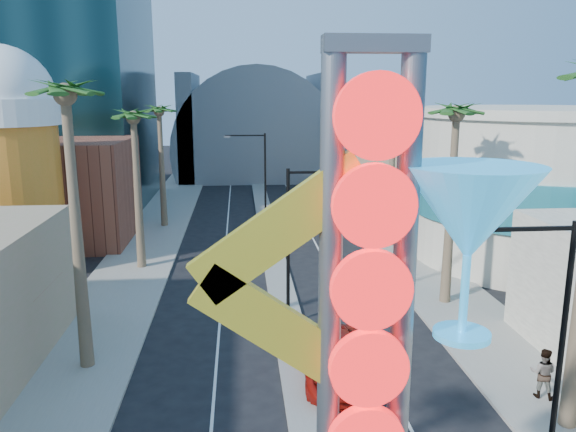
# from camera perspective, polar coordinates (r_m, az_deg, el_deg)

# --- Properties ---
(sidewalk_west) EXTENTS (5.00, 100.00, 0.15)m
(sidewalk_west) POSITION_cam_1_polar(r_m,az_deg,el_deg) (43.95, -14.20, -3.12)
(sidewalk_west) COLOR gray
(sidewalk_west) RESTS_ON ground
(sidewalk_east) EXTENTS (5.00, 100.00, 0.15)m
(sidewalk_east) POSITION_cam_1_polar(r_m,az_deg,el_deg) (44.95, 10.47, -2.60)
(sidewalk_east) COLOR gray
(sidewalk_east) RESTS_ON ground
(median) EXTENTS (1.60, 84.00, 0.15)m
(median) POSITION_cam_1_polar(r_m,az_deg,el_deg) (46.32, -1.93, -1.94)
(median) COLOR gray
(median) RESTS_ON ground
(brick_filler_west) EXTENTS (10.00, 10.00, 8.00)m
(brick_filler_west) POSITION_cam_1_polar(r_m,az_deg,el_deg) (47.45, -21.66, 2.37)
(brick_filler_west) COLOR brown
(brick_filler_west) RESTS_ON ground
(filler_east) EXTENTS (10.00, 20.00, 10.00)m
(filler_east) POSITION_cam_1_polar(r_m,az_deg,el_deg) (58.17, 13.49, 5.61)
(filler_east) COLOR #998962
(filler_east) RESTS_ON ground
(beer_mug) EXTENTS (7.00, 7.00, 14.50)m
(beer_mug) POSITION_cam_1_polar(r_m,az_deg,el_deg) (39.79, -26.72, 5.74)
(beer_mug) COLOR orange
(beer_mug) RESTS_ON ground
(turquoise_building) EXTENTS (16.60, 16.60, 10.60)m
(turquoise_building) POSITION_cam_1_polar(r_m,az_deg,el_deg) (42.53, 23.69, 2.83)
(turquoise_building) COLOR #B3AC97
(turquoise_building) RESTS_ON ground
(canopy) EXTENTS (22.00, 16.00, 22.00)m
(canopy) POSITION_cam_1_polar(r_m,az_deg,el_deg) (79.17, -3.30, 7.17)
(canopy) COLOR slate
(canopy) RESTS_ON ground
(neon_sign) EXTENTS (6.53, 2.60, 12.55)m
(neon_sign) POSITION_cam_1_polar(r_m,az_deg,el_deg) (11.12, 12.13, -10.49)
(neon_sign) COLOR gray
(neon_sign) RESTS_ON ground
(streetlight_0) EXTENTS (3.79, 0.25, 8.00)m
(streetlight_0) POSITION_cam_1_polar(r_m,az_deg,el_deg) (27.78, 1.13, -1.52)
(streetlight_0) COLOR black
(streetlight_0) RESTS_ON ground
(streetlight_1) EXTENTS (3.79, 0.25, 8.00)m
(streetlight_1) POSITION_cam_1_polar(r_m,az_deg,el_deg) (51.28, -2.95, 4.92)
(streetlight_1) COLOR black
(streetlight_1) RESTS_ON ground
(streetlight_2) EXTENTS (3.45, 0.25, 8.00)m
(streetlight_2) POSITION_cam_1_polar(r_m,az_deg,el_deg) (18.63, 24.98, -10.04)
(streetlight_2) COLOR black
(streetlight_2) RESTS_ON ground
(palm_1) EXTENTS (2.40, 2.40, 12.70)m
(palm_1) POSITION_cam_1_polar(r_m,az_deg,el_deg) (23.77, -21.58, 9.76)
(palm_1) COLOR brown
(palm_1) RESTS_ON ground
(palm_2) EXTENTS (2.40, 2.40, 11.20)m
(palm_2) POSITION_cam_1_polar(r_m,az_deg,el_deg) (37.46, -15.40, 8.79)
(palm_2) COLOR brown
(palm_2) RESTS_ON ground
(palm_3) EXTENTS (2.40, 2.40, 11.20)m
(palm_3) POSITION_cam_1_polar(r_m,az_deg,el_deg) (49.30, -12.93, 9.70)
(palm_3) COLOR brown
(palm_3) RESTS_ON ground
(palm_6) EXTENTS (2.40, 2.40, 11.70)m
(palm_6) POSITION_cam_1_polar(r_m,az_deg,el_deg) (31.00, 16.69, 8.88)
(palm_6) COLOR brown
(palm_6) RESTS_ON ground
(palm_7) EXTENTS (2.40, 2.40, 12.70)m
(palm_7) POSITION_cam_1_polar(r_m,az_deg,el_deg) (42.36, 10.75, 11.21)
(palm_7) COLOR brown
(palm_7) RESTS_ON ground
(red_pickup) EXTENTS (2.87, 6.03, 1.66)m
(red_pickup) POSITION_cam_1_polar(r_m,az_deg,el_deg) (23.95, 4.82, -14.29)
(red_pickup) COLOR #AE150D
(red_pickup) RESTS_ON ground
(pedestrian_b) EXTENTS (1.21, 1.14, 1.97)m
(pedestrian_b) POSITION_cam_1_polar(r_m,az_deg,el_deg) (24.22, 24.48, -14.31)
(pedestrian_b) COLOR gray
(pedestrian_b) RESTS_ON sidewalk_east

